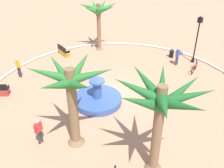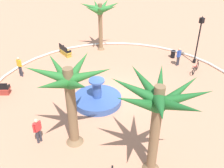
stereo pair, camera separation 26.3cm
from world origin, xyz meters
name	(u,v)px [view 1 (the left image)]	position (x,y,z in m)	size (l,w,h in m)	color
ground_plane	(118,93)	(0.00, 0.00, 0.00)	(80.00, 80.00, 0.00)	tan
plaza_curb	(118,92)	(0.00, 0.00, 0.10)	(19.17, 19.17, 0.20)	silver
fountain	(97,99)	(-0.26, 1.82, 0.28)	(3.32, 3.32, 1.80)	#38569E
palm_tree_near_fountain	(161,105)	(-6.65, 2.11, 3.87)	(4.34, 4.15, 5.08)	brown
palm_tree_by_curb	(71,89)	(-3.01, 4.67, 3.52)	(4.17, 3.91, 4.90)	brown
palm_tree_mid_plaza	(99,12)	(7.79, -2.73, 3.71)	(3.71, 3.79, 4.79)	brown
bench_east	(64,52)	(8.27, 0.88, 0.35)	(1.64, 0.66, 1.00)	gold
lamppost	(197,36)	(0.89, -8.59, 2.49)	(0.32, 0.32, 4.25)	black
trash_bin	(172,53)	(2.68, -7.64, 0.39)	(0.46, 0.46, 0.73)	black
bicycle_red_frame	(194,68)	(-0.47, -7.30, 0.38)	(0.85, 1.55, 0.94)	black
person_cyclist_helmet	(177,55)	(1.25, -6.92, 0.91)	(0.25, 0.52, 1.63)	#33333D
person_cyclist_photo	(18,66)	(6.16, 5.50, 0.95)	(0.47, 0.34, 1.69)	#33333D
person_pedestrian_stroll	(39,130)	(-2.05, 6.36, 0.90)	(0.31, 0.50, 1.62)	#33333D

